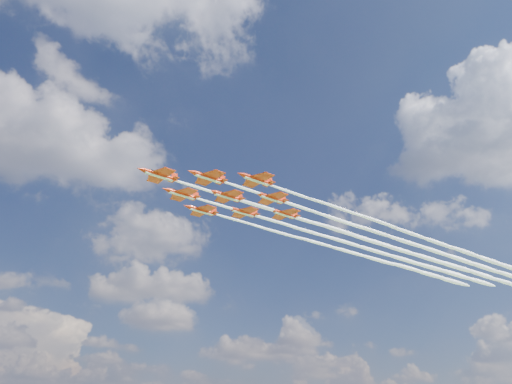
% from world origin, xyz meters
% --- Properties ---
extents(jet_lead, '(135.44, 46.59, 2.71)m').
position_xyz_m(jet_lead, '(48.17, 11.71, 83.22)').
color(jet_lead, red).
extents(jet_row2_port, '(135.44, 46.59, 2.71)m').
position_xyz_m(jet_row2_port, '(59.80, 8.72, 83.22)').
color(jet_row2_port, red).
extents(jet_row2_starb, '(135.44, 46.59, 2.71)m').
position_xyz_m(jet_row2_starb, '(55.95, 20.86, 83.22)').
color(jet_row2_starb, red).
extents(jet_row3_port, '(135.44, 46.59, 2.71)m').
position_xyz_m(jet_row3_port, '(71.43, 5.73, 83.22)').
color(jet_row3_port, red).
extents(jet_row3_centre, '(135.44, 46.59, 2.71)m').
position_xyz_m(jet_row3_centre, '(67.59, 17.87, 83.22)').
color(jet_row3_centre, red).
extents(jet_row3_starb, '(135.44, 46.59, 2.71)m').
position_xyz_m(jet_row3_starb, '(63.74, 30.00, 83.22)').
color(jet_row3_starb, red).
extents(jet_row4_port, '(135.44, 46.59, 2.71)m').
position_xyz_m(jet_row4_port, '(79.22, 14.88, 83.22)').
color(jet_row4_port, red).
extents(jet_row4_starb, '(135.44, 46.59, 2.71)m').
position_xyz_m(jet_row4_starb, '(75.37, 27.01, 83.22)').
color(jet_row4_starb, red).
extents(jet_tail, '(135.44, 46.59, 2.71)m').
position_xyz_m(jet_tail, '(87.00, 24.02, 83.22)').
color(jet_tail, red).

